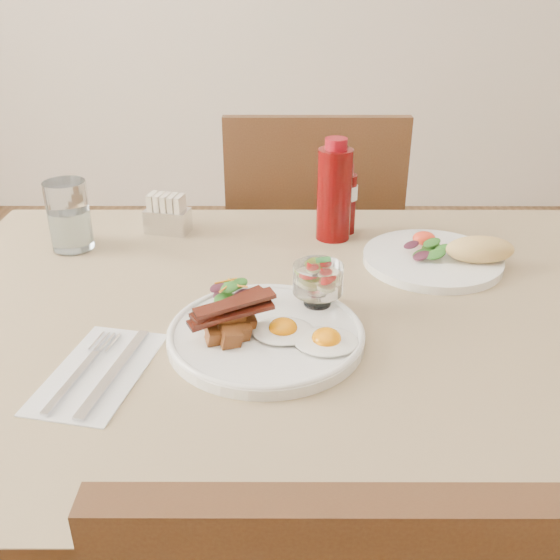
{
  "coord_description": "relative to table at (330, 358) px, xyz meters",
  "views": [
    {
      "loc": [
        -0.08,
        -0.84,
        1.23
      ],
      "look_at": [
        -0.08,
        -0.03,
        0.82
      ],
      "focal_mm": 40.0,
      "sensor_mm": 36.0,
      "label": 1
    }
  ],
  "objects": [
    {
      "name": "table",
      "position": [
        0.0,
        0.0,
        0.0
      ],
      "size": [
        1.33,
        0.88,
        0.75
      ],
      "color": "#4F3118",
      "rests_on": "ground"
    },
    {
      "name": "chair_far",
      "position": [
        0.0,
        0.66,
        -0.14
      ],
      "size": [
        0.42,
        0.42,
        0.93
      ],
      "color": "#4F3118",
      "rests_on": "ground"
    },
    {
      "name": "main_plate",
      "position": [
        -0.1,
        -0.09,
        0.1
      ],
      "size": [
        0.28,
        0.28,
        0.02
      ],
      "primitive_type": "cylinder",
      "color": "white",
      "rests_on": "table"
    },
    {
      "name": "fried_eggs",
      "position": [
        -0.05,
        -0.11,
        0.11
      ],
      "size": [
        0.16,
        0.12,
        0.02
      ],
      "rotation": [
        0.0,
        0.0,
        0.21
      ],
      "color": "white",
      "rests_on": "main_plate"
    },
    {
      "name": "bacon_potato_pile",
      "position": [
        -0.15,
        -0.1,
        0.13
      ],
      "size": [
        0.12,
        0.09,
        0.05
      ],
      "rotation": [
        0.0,
        0.0,
        0.03
      ],
      "color": "brown",
      "rests_on": "main_plate"
    },
    {
      "name": "side_salad",
      "position": [
        -0.15,
        -0.0,
        0.12
      ],
      "size": [
        0.07,
        0.06,
        0.04
      ],
      "rotation": [
        0.0,
        0.0,
        -0.05
      ],
      "color": "#1C5316",
      "rests_on": "main_plate"
    },
    {
      "name": "fruit_cup",
      "position": [
        -0.02,
        -0.01,
        0.15
      ],
      "size": [
        0.08,
        0.08,
        0.08
      ],
      "rotation": [
        0.0,
        0.0,
        -0.35
      ],
      "color": "white",
      "rests_on": "main_plate"
    },
    {
      "name": "second_plate",
      "position": [
        0.21,
        0.17,
        0.11
      ],
      "size": [
        0.26,
        0.25,
        0.06
      ],
      "rotation": [
        0.0,
        0.0,
        0.17
      ],
      "color": "white",
      "rests_on": "table"
    },
    {
      "name": "ketchup_bottle",
      "position": [
        0.02,
        0.29,
        0.18
      ],
      "size": [
        0.07,
        0.07,
        0.2
      ],
      "rotation": [
        0.0,
        0.0,
        -0.0
      ],
      "color": "#4F0404",
      "rests_on": "table"
    },
    {
      "name": "hot_sauce_bottle",
      "position": [
        0.05,
        0.31,
        0.16
      ],
      "size": [
        0.05,
        0.05,
        0.14
      ],
      "rotation": [
        0.0,
        0.0,
        -0.32
      ],
      "color": "#4F0404",
      "rests_on": "table"
    },
    {
      "name": "sugar_caddy",
      "position": [
        -0.3,
        0.32,
        0.12
      ],
      "size": [
        0.09,
        0.07,
        0.08
      ],
      "rotation": [
        0.0,
        0.0,
        -0.24
      ],
      "color": "silver",
      "rests_on": "table"
    },
    {
      "name": "water_glass",
      "position": [
        -0.47,
        0.23,
        0.15
      ],
      "size": [
        0.08,
        0.08,
        0.13
      ],
      "color": "white",
      "rests_on": "table"
    },
    {
      "name": "napkin_cutlery",
      "position": [
        -0.32,
        -0.17,
        0.09
      ],
      "size": [
        0.15,
        0.23,
        0.01
      ],
      "rotation": [
        0.0,
        0.0,
        -0.2
      ],
      "color": "white",
      "rests_on": "table"
    }
  ]
}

